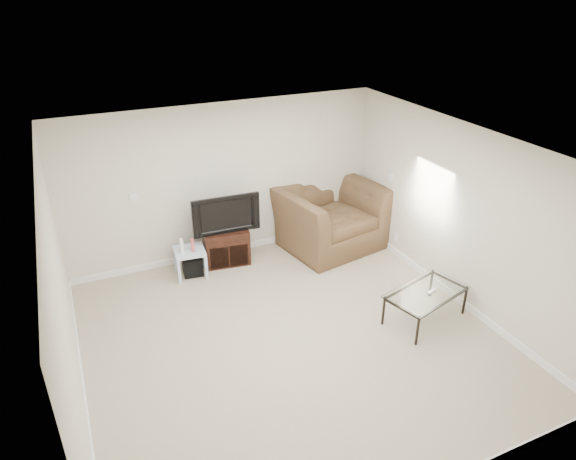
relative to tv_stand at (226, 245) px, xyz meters
name	(u,v)px	position (x,y,z in m)	size (l,w,h in m)	color
floor	(291,338)	(0.12, -2.22, -0.29)	(5.00, 5.00, 0.00)	tan
ceiling	(292,151)	(0.12, -2.22, 2.21)	(5.00, 5.00, 0.00)	white
wall_back	(225,182)	(0.12, 0.28, 0.96)	(5.00, 0.02, 2.50)	silver
wall_left	(62,305)	(-2.38, -2.22, 0.96)	(0.02, 5.00, 2.50)	silver
wall_right	(460,216)	(2.62, -2.22, 0.96)	(0.02, 5.00, 2.50)	silver
plate_back	(133,197)	(-1.28, 0.27, 0.96)	(0.12, 0.02, 0.12)	white
plate_right_switch	(390,177)	(2.61, -0.62, 0.96)	(0.02, 0.09, 0.13)	white
plate_right_outlet	(396,238)	(2.61, -0.92, 0.01)	(0.02, 0.08, 0.12)	white
tv_stand	(226,245)	(0.00, 0.00, 0.00)	(0.69, 0.48, 0.58)	black
dvd_player	(226,236)	(-0.01, -0.04, 0.19)	(0.40, 0.28, 0.06)	black
television	(224,212)	(0.00, -0.03, 0.59)	(0.98, 0.20, 0.61)	black
side_table	(191,262)	(-0.63, -0.17, -0.07)	(0.45, 0.45, 0.43)	#C6E5F8
subwoofer	(192,265)	(-0.60, -0.15, -0.14)	(0.29, 0.29, 0.29)	black
game_console	(182,246)	(-0.74, -0.17, 0.24)	(0.04, 0.14, 0.20)	white
game_case	(193,245)	(-0.58, -0.19, 0.23)	(0.04, 0.13, 0.17)	#CC4C4C
recliner	(330,207)	(1.77, -0.17, 0.41)	(1.60, 1.04, 1.40)	#4C2C1D
coffee_table	(425,305)	(1.92, -2.57, -0.07)	(1.11, 0.63, 0.43)	black
remote	(432,291)	(1.98, -2.60, 0.16)	(0.17, 0.05, 0.02)	#B2B2B7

